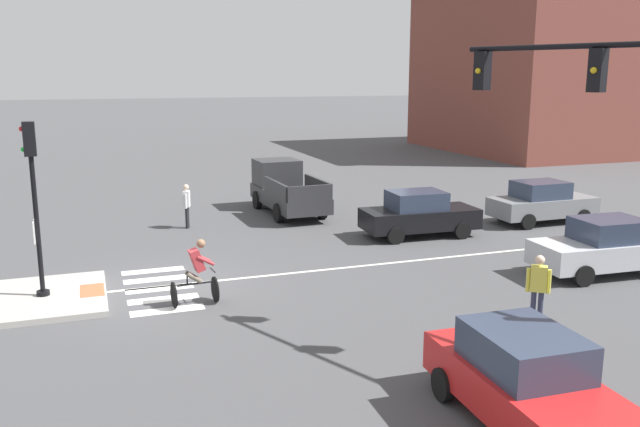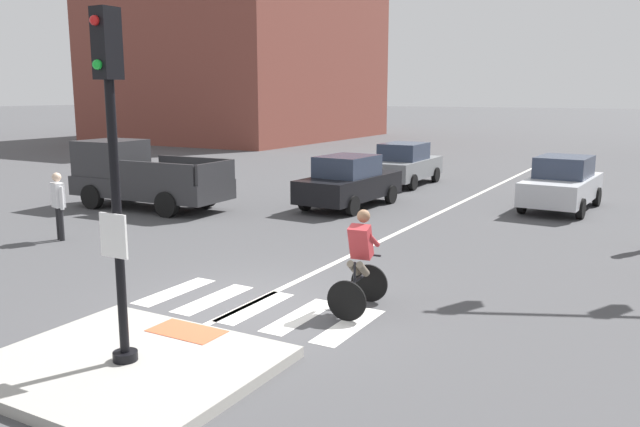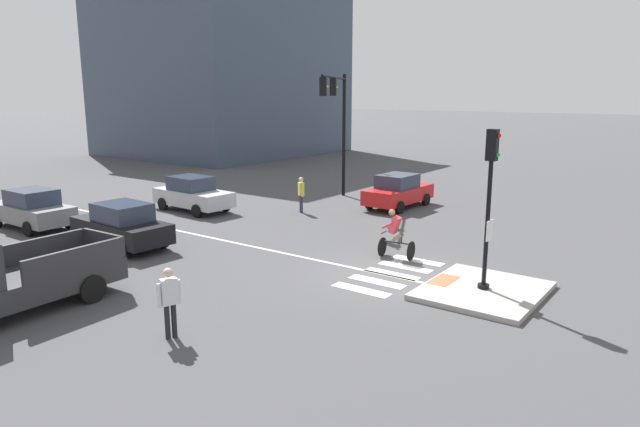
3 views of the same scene
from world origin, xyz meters
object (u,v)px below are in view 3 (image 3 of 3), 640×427
(pedestrian_at_curb_left, at_px, (169,297))
(pickup_truck_charcoal_cross_left, at_px, (0,280))
(car_silver_eastbound_far, at_px, (193,194))
(pedestrian_waiting_far_side, at_px, (301,192))
(car_grey_westbound_distant, at_px, (32,209))
(cyclist, at_px, (395,233))
(signal_pole, at_px, (489,194))
(car_red_cross_right, at_px, (398,191))
(traffic_light_mast, at_px, (338,112))
(car_black_westbound_far, at_px, (122,225))

(pedestrian_at_curb_left, bearing_deg, pickup_truck_charcoal_cross_left, 111.09)
(car_silver_eastbound_far, distance_m, pickup_truck_charcoal_cross_left, 13.18)
(pedestrian_at_curb_left, distance_m, pedestrian_waiting_far_side, 14.09)
(car_grey_westbound_distant, distance_m, cyclist, 15.07)
(signal_pole, bearing_deg, car_silver_eastbound_far, 79.27)
(signal_pole, xyz_separation_m, car_grey_westbound_distant, (-3.41, 17.91, -2.00))
(signal_pole, height_order, car_red_cross_right, signal_pole)
(car_silver_eastbound_far, distance_m, car_grey_westbound_distant, 6.84)
(cyclist, bearing_deg, car_red_cross_right, 27.74)
(traffic_light_mast, relative_size, car_black_westbound_far, 1.55)
(signal_pole, height_order, car_grey_westbound_distant, signal_pole)
(traffic_light_mast, bearing_deg, car_red_cross_right, -79.04)
(pedestrian_waiting_far_side, bearing_deg, pedestrian_at_curb_left, -154.19)
(pedestrian_at_curb_left, height_order, pedestrian_waiting_far_side, same)
(traffic_light_mast, distance_m, cyclist, 10.82)
(pedestrian_at_curb_left, bearing_deg, car_black_westbound_far, 61.94)
(car_grey_westbound_distant, relative_size, pedestrian_at_curb_left, 2.46)
(car_grey_westbound_distant, bearing_deg, cyclist, -70.63)
(car_black_westbound_far, bearing_deg, car_red_cross_right, -20.25)
(car_red_cross_right, bearing_deg, cyclist, -152.26)
(car_red_cross_right, bearing_deg, car_grey_westbound_distant, 141.53)
(traffic_light_mast, relative_size, car_grey_westbound_distant, 1.57)
(pickup_truck_charcoal_cross_left, distance_m, pedestrian_at_curb_left, 4.67)
(pickup_truck_charcoal_cross_left, bearing_deg, cyclist, -27.45)
(traffic_light_mast, distance_m, car_grey_westbound_distant, 14.49)
(car_black_westbound_far, bearing_deg, car_grey_westbound_distant, 94.01)
(signal_pole, height_order, cyclist, signal_pole)
(car_grey_westbound_distant, height_order, pedestrian_at_curb_left, pedestrian_at_curb_left)
(car_red_cross_right, bearing_deg, car_black_westbound_far, 159.75)
(cyclist, xyz_separation_m, pedestrian_waiting_far_side, (4.01, 7.15, 0.11))
(car_grey_westbound_distant, bearing_deg, signal_pole, -79.20)
(signal_pole, relative_size, car_black_westbound_far, 1.06)
(signal_pole, bearing_deg, pickup_truck_charcoal_cross_left, 134.02)
(pedestrian_waiting_far_side, bearing_deg, pickup_truck_charcoal_cross_left, -172.94)
(signal_pole, distance_m, car_red_cross_right, 12.31)
(car_silver_eastbound_far, relative_size, car_black_westbound_far, 1.00)
(signal_pole, height_order, car_black_westbound_far, signal_pole)
(car_silver_eastbound_far, bearing_deg, traffic_light_mast, -36.34)
(car_black_westbound_far, relative_size, cyclist, 2.49)
(car_red_cross_right, xyz_separation_m, pedestrian_at_curb_left, (-16.42, -3.06, 0.17))
(signal_pole, relative_size, pedestrian_waiting_far_side, 2.64)
(cyclist, bearing_deg, pickup_truck_charcoal_cross_left, 152.55)
(traffic_light_mast, distance_m, pedestrian_at_curb_left, 17.36)
(car_black_westbound_far, bearing_deg, signal_pole, -76.23)
(car_black_westbound_far, distance_m, pedestrian_at_curb_left, 8.64)
(car_black_westbound_far, xyz_separation_m, pedestrian_at_curb_left, (-4.06, -7.62, 0.17))
(car_silver_eastbound_far, bearing_deg, car_red_cross_right, -49.14)
(traffic_light_mast, distance_m, pickup_truck_charcoal_cross_left, 17.95)
(car_black_westbound_far, height_order, pickup_truck_charcoal_cross_left, pickup_truck_charcoal_cross_left)
(car_red_cross_right, bearing_deg, pickup_truck_charcoal_cross_left, 175.90)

